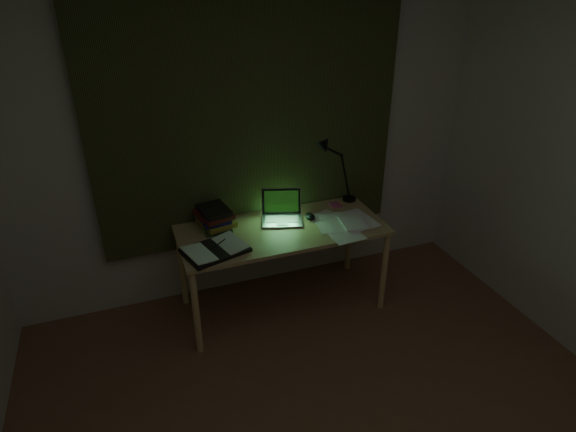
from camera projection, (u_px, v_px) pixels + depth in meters
name	position (u px, v px, depth m)	size (l,w,h in m)	color
wall_back	(249.00, 133.00, 3.42)	(3.50, 0.00, 2.50)	beige
curtain	(250.00, 107.00, 3.30)	(2.20, 0.06, 2.00)	#292D16
desk	(282.00, 268.00, 3.54)	(1.46, 0.64, 0.66)	tan
laptop	(282.00, 209.00, 3.43)	(0.29, 0.33, 0.21)	#B3B3B8
open_textbook	(215.00, 249.00, 3.10)	(0.39, 0.28, 0.03)	silver
book_stack	(215.00, 217.00, 3.36)	(0.21, 0.25, 0.17)	silver
loose_papers	(345.00, 223.00, 3.44)	(0.36, 0.38, 0.02)	white
mouse	(310.00, 217.00, 3.51)	(0.07, 0.11, 0.04)	black
sticky_yellow	(337.00, 204.00, 3.72)	(0.07, 0.07, 0.01)	yellow
sticky_pink	(335.00, 205.00, 3.71)	(0.08, 0.08, 0.02)	#C54C7C
desk_lamp	(351.00, 167.00, 3.67)	(0.38, 0.29, 0.56)	black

